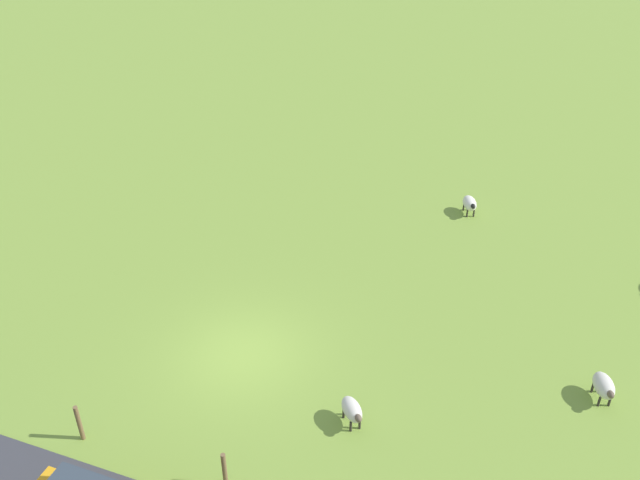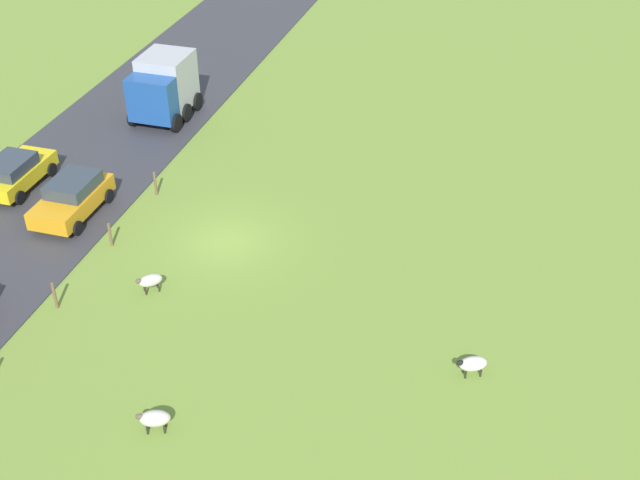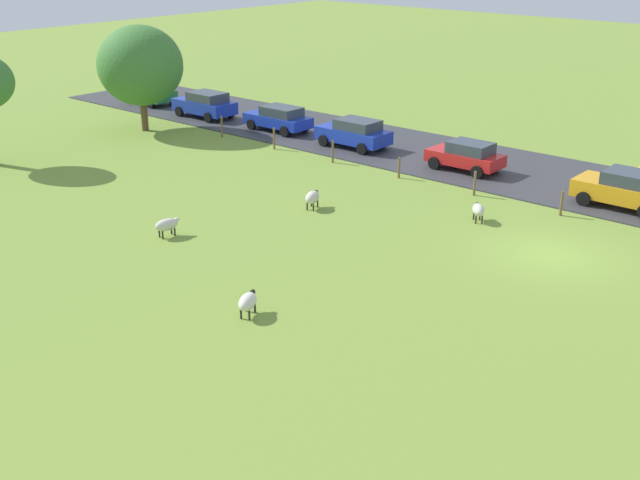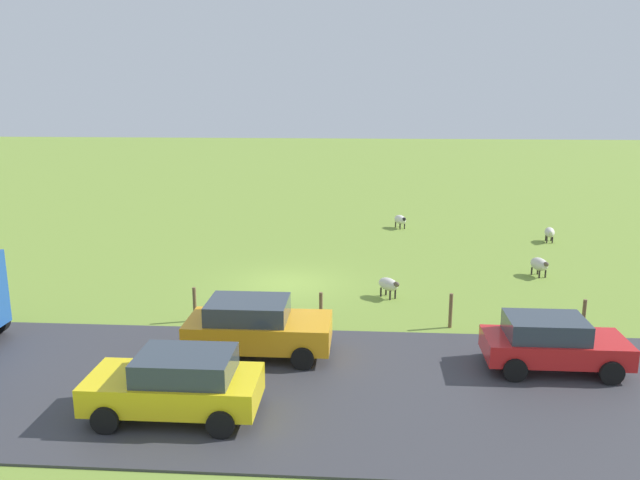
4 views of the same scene
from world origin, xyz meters
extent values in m
plane|color=olive|center=(0.00, 0.00, 0.00)|extent=(160.00, 160.00, 0.00)
cube|color=#38383D|center=(9.17, 0.00, 0.03)|extent=(8.00, 80.00, 0.06)
ellipsoid|color=beige|center=(-8.17, 12.55, 0.51)|extent=(1.07, 0.65, 0.49)
ellipsoid|color=silver|center=(-7.71, 12.47, 0.62)|extent=(0.29, 0.22, 0.20)
cylinder|color=#2D2823|center=(-7.88, 12.64, 0.16)|extent=(0.07, 0.07, 0.32)
cylinder|color=#2D2823|center=(-7.93, 12.38, 0.16)|extent=(0.07, 0.07, 0.32)
cylinder|color=#2D2823|center=(-8.42, 12.73, 0.16)|extent=(0.07, 0.07, 0.32)
cylinder|color=#2D2823|center=(-8.47, 12.47, 0.16)|extent=(0.07, 0.07, 0.32)
ellipsoid|color=beige|center=(-1.79, 10.38, 0.52)|extent=(1.10, 0.84, 0.53)
ellipsoid|color=brown|center=(-1.36, 10.54, 0.64)|extent=(0.31, 0.26, 0.20)
cylinder|color=#2D2823|center=(-1.59, 10.61, 0.16)|extent=(0.07, 0.07, 0.32)
cylinder|color=#2D2823|center=(-1.49, 10.33, 0.16)|extent=(0.07, 0.07, 0.32)
cylinder|color=#2D2823|center=(-2.09, 10.42, 0.16)|extent=(0.07, 0.07, 0.32)
cylinder|color=#2D2823|center=(-1.99, 10.14, 0.16)|extent=(0.07, 0.07, 0.32)
ellipsoid|color=beige|center=(1.50, 3.98, 0.52)|extent=(1.01, 0.96, 0.48)
ellipsoid|color=brown|center=(1.84, 4.26, 0.63)|extent=(0.31, 0.31, 0.20)
cylinder|color=#2D2823|center=(1.61, 4.24, 0.17)|extent=(0.07, 0.07, 0.34)
cylinder|color=#2D2823|center=(1.78, 4.04, 0.17)|extent=(0.07, 0.07, 0.34)
cylinder|color=#2D2823|center=(1.22, 3.91, 0.17)|extent=(0.07, 0.07, 0.34)
cylinder|color=#2D2823|center=(1.39, 3.71, 0.17)|extent=(0.07, 0.07, 0.34)
ellipsoid|color=silver|center=(-11.01, 5.07, 0.49)|extent=(1.10, 0.88, 0.51)
ellipsoid|color=black|center=(-10.60, 5.27, 0.61)|extent=(0.31, 0.27, 0.20)
cylinder|color=#2D2823|center=(-10.83, 5.31, 0.15)|extent=(0.07, 0.07, 0.30)
cylinder|color=#2D2823|center=(-10.71, 5.06, 0.15)|extent=(0.07, 0.07, 0.30)
cylinder|color=#2D2823|center=(-11.31, 5.08, 0.15)|extent=(0.07, 0.07, 0.30)
cylinder|color=#2D2823|center=(-11.19, 4.83, 0.15)|extent=(0.07, 0.07, 0.30)
cylinder|color=brown|center=(4.48, -2.60, 0.59)|extent=(0.12, 0.12, 1.18)
cylinder|color=brown|center=(4.48, 1.65, 0.55)|extent=(0.12, 0.12, 1.10)
cylinder|color=brown|center=(4.48, 5.91, 0.58)|extent=(0.12, 0.12, 1.16)
cylinder|color=brown|center=(4.48, 10.16, 0.53)|extent=(0.12, 0.12, 1.06)
cube|color=orange|center=(7.18, 0.04, 0.76)|extent=(1.94, 4.17, 0.76)
cube|color=#333D47|center=(7.18, -0.28, 1.42)|extent=(1.71, 2.29, 0.56)
cylinder|color=black|center=(6.21, 1.39, 0.38)|extent=(0.22, 0.64, 0.64)
cylinder|color=black|center=(8.15, 1.39, 0.38)|extent=(0.22, 0.64, 0.64)
cylinder|color=black|center=(6.21, -1.32, 0.38)|extent=(0.22, 0.64, 0.64)
cylinder|color=black|center=(8.15, -1.32, 0.38)|extent=(0.22, 0.64, 0.64)
cube|color=yellow|center=(10.91, -1.39, 0.72)|extent=(1.85, 4.05, 0.68)
cube|color=#333D47|center=(10.91, -1.08, 1.34)|extent=(1.63, 2.23, 0.56)
cylinder|color=black|center=(11.83, -2.70, 0.38)|extent=(0.22, 0.64, 0.64)
cylinder|color=black|center=(9.98, -2.70, 0.38)|extent=(0.22, 0.64, 0.64)
cylinder|color=black|center=(11.83, -0.07, 0.38)|extent=(0.22, 0.64, 0.64)
cylinder|color=black|center=(9.98, -0.07, 0.38)|extent=(0.22, 0.64, 0.64)
cube|color=red|center=(7.64, 8.34, 0.68)|extent=(1.73, 3.83, 0.61)
cube|color=#333D47|center=(7.64, 8.05, 1.27)|extent=(1.52, 2.10, 0.56)
cylinder|color=black|center=(6.77, 9.58, 0.38)|extent=(0.22, 0.64, 0.64)
cylinder|color=black|center=(8.50, 9.58, 0.38)|extent=(0.22, 0.64, 0.64)
cylinder|color=black|center=(6.77, 7.09, 0.38)|extent=(0.22, 0.64, 0.64)
cylinder|color=black|center=(8.50, 7.09, 0.38)|extent=(0.22, 0.64, 0.64)
camera|label=1|loc=(13.91, 7.59, 14.22)|focal=37.91mm
camera|label=2|loc=(-11.72, 25.83, 19.54)|focal=45.53mm
camera|label=3|loc=(-26.98, -11.63, 11.61)|focal=44.98mm
camera|label=4|loc=(24.48, 3.03, 7.60)|focal=35.79mm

